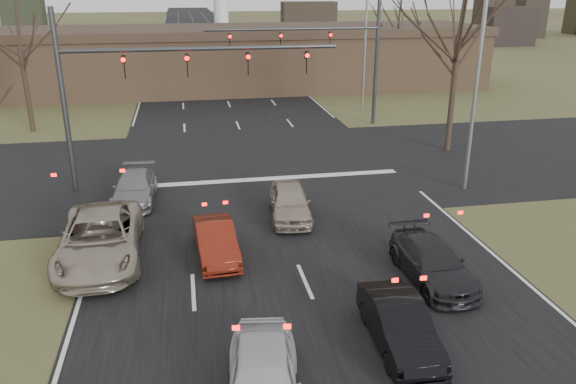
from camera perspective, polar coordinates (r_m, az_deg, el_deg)
name	(u,v)px	position (r m, az deg, el deg)	size (l,w,h in m)	color
ground	(329,337)	(15.55, 4.15, -14.49)	(360.00, 360.00, 0.00)	#474826
road_main	(209,58)	(72.90, -8.03, 13.34)	(14.00, 300.00, 0.02)	black
road_cross	(256,167)	(28.89, -3.30, 2.58)	(200.00, 14.00, 0.02)	black
building	(244,58)	(50.95, -4.53, 13.45)	(42.40, 10.40, 5.30)	#815F45
mast_arm_near	(140,77)	(25.63, -14.83, 11.27)	(12.12, 0.24, 8.00)	#383A3D
mast_arm_far	(335,48)	(36.76, 4.75, 14.40)	(11.12, 0.24, 8.00)	#383A3D
streetlight_right_near	(475,66)	(25.63, 18.44, 12.07)	(2.34, 0.25, 10.00)	gray
streetlight_right_far	(363,32)	(41.42, 7.65, 15.77)	(2.34, 0.25, 10.00)	gray
tree_left_far	(14,10)	(38.53, -26.10, 16.24)	(5.70, 5.70, 9.50)	black
tree_right_far	(399,7)	(50.77, 11.25, 17.97)	(5.40, 5.40, 9.00)	black
car_silver_suv	(100,239)	(20.02, -18.57, -4.51)	(2.65, 5.74, 1.60)	#A29583
car_white_sedan	(263,379)	(13.07, -2.57, -18.45)	(1.64, 4.07, 1.39)	silver
car_black_hatch	(399,325)	(15.14, 11.25, -13.10)	(1.31, 3.76, 1.24)	black
car_charcoal_sedan	(432,262)	(18.45, 14.46, -6.93)	(1.69, 4.17, 1.21)	black
car_grey_ahead	(135,188)	(25.07, -15.30, 0.44)	(1.70, 4.17, 1.21)	gray
car_red_ahead	(216,241)	(19.42, -7.37, -4.95)	(1.29, 3.69, 1.22)	maroon
car_silver_ahead	(290,202)	(22.44, 0.19, -1.02)	(1.57, 3.90, 1.33)	#A89987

